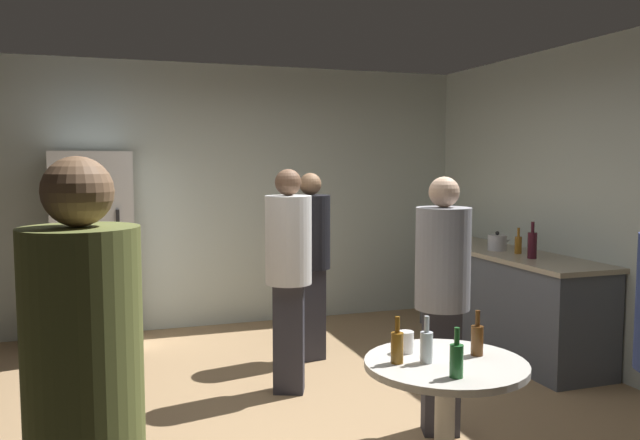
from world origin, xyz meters
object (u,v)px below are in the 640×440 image
object	(u,v)px
person_in_gray_shirt	(442,285)
wine_bottle_on_counter	(532,244)
beer_bottle_clear	(426,346)
person_in_olive_shirt	(85,401)
foreground_table	(445,382)
kettle	(497,243)
beer_bottle_amber	(397,346)
plastic_cup_white	(406,342)
beer_bottle_on_counter	(518,244)
person_in_black_shirt	(310,251)
beer_bottle_green	(456,359)
beer_bottle_brown	(477,339)
refrigerator	(94,250)
person_in_white_shirt	(289,263)

from	to	relation	value
person_in_gray_shirt	wine_bottle_on_counter	bearing A→B (deg)	143.80
beer_bottle_clear	person_in_olive_shirt	bearing A→B (deg)	-153.24
foreground_table	person_in_olive_shirt	distance (m)	1.84
foreground_table	person_in_gray_shirt	xyz separation A→B (m)	(0.41, 0.76, 0.31)
kettle	beer_bottle_amber	world-z (taller)	kettle
wine_bottle_on_counter	foreground_table	size ratio (longest dim) A/B	0.39
plastic_cup_white	foreground_table	bearing A→B (deg)	-57.51
beer_bottle_on_counter	person_in_olive_shirt	size ratio (longest dim) A/B	0.13
beer_bottle_on_counter	person_in_black_shirt	size ratio (longest dim) A/B	0.14
beer_bottle_green	person_in_gray_shirt	distance (m)	1.11
beer_bottle_clear	foreground_table	bearing A→B (deg)	-6.99
beer_bottle_clear	wine_bottle_on_counter	bearing A→B (deg)	42.31
plastic_cup_white	beer_bottle_clear	bearing A→B (deg)	-83.11
beer_bottle_clear	beer_bottle_on_counter	bearing A→B (deg)	45.59
beer_bottle_amber	beer_bottle_brown	xyz separation A→B (m)	(0.44, -0.02, 0.00)
refrigerator	plastic_cup_white	bearing A→B (deg)	-65.03
wine_bottle_on_counter	person_in_white_shirt	xyz separation A→B (m)	(-2.12, 0.01, -0.05)
person_in_white_shirt	beer_bottle_clear	bearing A→B (deg)	28.24
person_in_white_shirt	person_in_black_shirt	bearing A→B (deg)	172.64
kettle	beer_bottle_on_counter	size ratio (longest dim) A/B	1.06
beer_bottle_brown	beer_bottle_clear	bearing A→B (deg)	-175.75
beer_bottle_clear	person_in_gray_shirt	size ratio (longest dim) A/B	0.14
kettle	beer_bottle_clear	xyz separation A→B (m)	(-1.94, -2.27, -0.15)
kettle	plastic_cup_white	xyz separation A→B (m)	(-1.96, -2.09, -0.18)
foreground_table	person_in_white_shirt	distance (m)	1.82
foreground_table	person_in_olive_shirt	xyz separation A→B (m)	(-1.64, -0.76, 0.38)
refrigerator	person_in_gray_shirt	distance (m)	3.43
person_in_black_shirt	person_in_olive_shirt	distance (m)	3.68
foreground_table	person_in_olive_shirt	size ratio (longest dim) A/B	0.46
plastic_cup_white	kettle	bearing A→B (deg)	46.87
person_in_olive_shirt	person_in_black_shirt	bearing A→B (deg)	52.16
wine_bottle_on_counter	plastic_cup_white	xyz separation A→B (m)	(-1.94, -1.57, -0.23)
beer_bottle_brown	person_in_black_shirt	size ratio (longest dim) A/B	0.14
wine_bottle_on_counter	plastic_cup_white	distance (m)	2.51
beer_bottle_green	plastic_cup_white	distance (m)	0.42
kettle	person_in_olive_shirt	world-z (taller)	person_in_olive_shirt
beer_bottle_brown	person_in_black_shirt	distance (m)	2.45
person_in_black_shirt	beer_bottle_green	bearing A→B (deg)	-9.63
beer_bottle_clear	plastic_cup_white	bearing A→B (deg)	96.89
beer_bottle_brown	foreground_table	bearing A→B (deg)	-170.09
foreground_table	beer_bottle_green	bearing A→B (deg)	-108.48
wine_bottle_on_counter	beer_bottle_on_counter	bearing A→B (deg)	77.04
person_in_black_shirt	kettle	bearing A→B (deg)	77.72
foreground_table	beer_bottle_clear	distance (m)	0.21
beer_bottle_brown	beer_bottle_green	size ratio (longest dim) A/B	1.00
foreground_table	person_in_gray_shirt	bearing A→B (deg)	61.77
person_in_white_shirt	person_in_black_shirt	world-z (taller)	person_in_white_shirt
beer_bottle_brown	wine_bottle_on_counter	bearing A→B (deg)	46.76
beer_bottle_brown	person_in_olive_shirt	bearing A→B (deg)	-156.51
person_in_olive_shirt	beer_bottle_on_counter	bearing A→B (deg)	28.88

